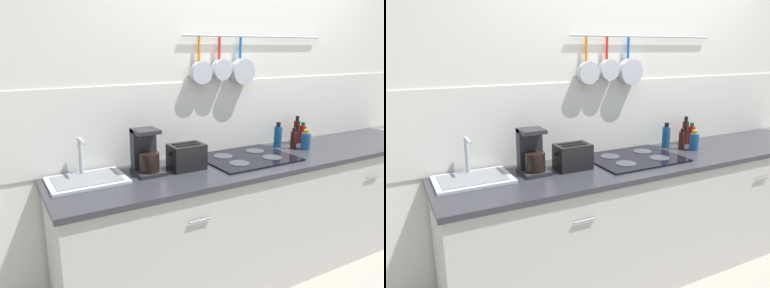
{
  "view_description": "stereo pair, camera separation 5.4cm",
  "coord_description": "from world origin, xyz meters",
  "views": [
    {
      "loc": [
        -1.76,
        -1.99,
        1.66
      ],
      "look_at": [
        -0.65,
        0.0,
        1.08
      ],
      "focal_mm": 35.0,
      "sensor_mm": 36.0,
      "label": 1
    },
    {
      "loc": [
        -1.71,
        -2.02,
        1.66
      ],
      "look_at": [
        -0.65,
        0.0,
        1.08
      ],
      "focal_mm": 35.0,
      "sensor_mm": 36.0,
      "label": 2
    }
  ],
  "objects": [
    {
      "name": "bottle_hot_sauce",
      "position": [
        0.46,
        0.21,
        1.0
      ],
      "size": [
        0.05,
        0.05,
        0.23
      ],
      "color": "#33140F",
      "rests_on": "countertop"
    },
    {
      "name": "countertop",
      "position": [
        0.0,
        0.0,
        0.88
      ],
      "size": [
        3.1,
        0.62,
        0.03
      ],
      "color": "#2D2D33",
      "rests_on": "cabinet_base"
    },
    {
      "name": "toaster",
      "position": [
        -0.66,
        0.05,
        0.98
      ],
      "size": [
        0.24,
        0.15,
        0.17
      ],
      "color": "black",
      "rests_on": "countertop"
    },
    {
      "name": "bottle_dish_soap",
      "position": [
        0.38,
        0.04,
        0.97
      ],
      "size": [
        0.07,
        0.07,
        0.15
      ],
      "color": "navy",
      "rests_on": "countertop"
    },
    {
      "name": "cooktop",
      "position": [
        -0.17,
        0.05,
        0.91
      ],
      "size": [
        0.64,
        0.49,
        0.01
      ],
      "color": "black",
      "rests_on": "countertop"
    },
    {
      "name": "bottle_cooking_wine",
      "position": [
        0.24,
        0.2,
        0.99
      ],
      "size": [
        0.06,
        0.06,
        0.2
      ],
      "color": "navy",
      "rests_on": "countertop"
    },
    {
      "name": "wall_back",
      "position": [
        -0.0,
        0.35,
        1.28
      ],
      "size": [
        7.2,
        0.15,
        2.6
      ],
      "color": "silver",
      "rests_on": "ground_plane"
    },
    {
      "name": "ground_plane",
      "position": [
        0.0,
        0.0,
        0.0
      ],
      "size": [
        12.0,
        12.0,
        0.0
      ],
      "primitive_type": "plane",
      "color": "#9E9384"
    },
    {
      "name": "coffee_maker",
      "position": [
        -0.92,
        0.11,
        1.02
      ],
      "size": [
        0.17,
        0.2,
        0.28
      ],
      "color": "#262628",
      "rests_on": "countertop"
    },
    {
      "name": "cabinet_base",
      "position": [
        0.0,
        -0.0,
        0.43
      ],
      "size": [
        3.06,
        0.6,
        0.86
      ],
      "color": "#B7B2A8",
      "rests_on": "ground_plane"
    },
    {
      "name": "bottle_olive_oil",
      "position": [
        0.31,
        0.1,
        0.97
      ],
      "size": [
        0.05,
        0.05,
        0.16
      ],
      "color": "#33140F",
      "rests_on": "countertop"
    },
    {
      "name": "sink_basin",
      "position": [
        -1.29,
        0.14,
        0.92
      ],
      "size": [
        0.45,
        0.32,
        0.24
      ],
      "color": "#B7BABF",
      "rests_on": "countertop"
    },
    {
      "name": "bottle_vinegar",
      "position": [
        0.52,
        0.21,
        0.98
      ],
      "size": [
        0.06,
        0.06,
        0.17
      ],
      "color": "red",
      "rests_on": "countertop"
    }
  ]
}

